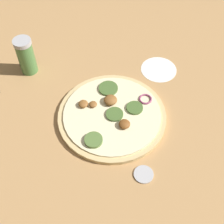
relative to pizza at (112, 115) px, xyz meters
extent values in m
plane|color=tan|center=(0.00, 0.00, -0.01)|extent=(3.00, 3.00, 0.00)
cylinder|color=#D6B77A|center=(0.00, 0.00, 0.00)|extent=(0.28, 0.28, 0.01)
cylinder|color=beige|center=(0.00, 0.00, 0.01)|extent=(0.25, 0.25, 0.00)
cylinder|color=#47662D|center=(-0.01, 0.01, 0.01)|extent=(0.04, 0.04, 0.01)
torus|color=#934266|center=(-0.05, -0.09, 0.01)|extent=(0.03, 0.03, 0.00)
ellipsoid|color=brown|center=(0.08, 0.02, 0.01)|extent=(0.03, 0.03, 0.01)
cylinder|color=#47662D|center=(-0.04, -0.05, 0.01)|extent=(0.04, 0.04, 0.01)
cylinder|color=#47662D|center=(0.06, -0.06, 0.01)|extent=(0.05, 0.05, 0.01)
ellipsoid|color=brown|center=(-0.05, 0.01, 0.01)|extent=(0.03, 0.03, 0.01)
ellipsoid|color=brown|center=(0.05, 0.01, 0.01)|extent=(0.02, 0.02, 0.01)
ellipsoid|color=brown|center=(0.02, -0.03, 0.02)|extent=(0.03, 0.03, 0.02)
cylinder|color=#567538|center=(-0.01, 0.09, 0.01)|extent=(0.04, 0.04, 0.01)
cylinder|color=#4C7F42|center=(0.29, 0.00, 0.04)|extent=(0.05, 0.05, 0.10)
cylinder|color=#B2B2B7|center=(0.29, 0.00, 0.10)|extent=(0.05, 0.05, 0.01)
cylinder|color=#B2B2B7|center=(-0.15, 0.09, -0.01)|extent=(0.05, 0.05, 0.01)
cylinder|color=white|center=(-0.01, -0.22, -0.01)|extent=(0.10, 0.10, 0.00)
camera|label=1|loc=(-0.28, 0.39, 0.64)|focal=50.00mm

